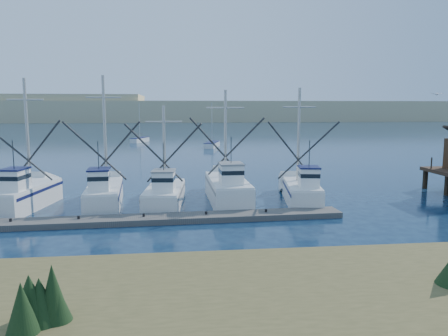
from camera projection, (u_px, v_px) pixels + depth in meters
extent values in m
plane|color=#0C1C36|center=(251.00, 249.00, 22.60)|extent=(500.00, 500.00, 0.00)
cube|color=#595550|center=(128.00, 220.00, 27.66)|extent=(28.05, 2.96, 0.37)
cube|color=tan|center=(181.00, 111.00, 228.51)|extent=(360.00, 60.00, 10.00)
cube|color=white|center=(26.00, 198.00, 31.48)|extent=(3.53, 7.52, 1.61)
cube|color=white|center=(15.00, 181.00, 29.44)|extent=(1.64, 1.97, 1.50)
cylinder|color=#B7B2A8|center=(27.00, 132.00, 32.04)|extent=(0.22, 0.22, 7.77)
cube|color=white|center=(105.00, 196.00, 32.30)|extent=(2.92, 7.78, 1.49)
cube|color=white|center=(99.00, 181.00, 30.17)|extent=(1.50, 1.96, 1.50)
cylinder|color=#B7B2A8|center=(105.00, 130.00, 32.91)|extent=(0.22, 0.22, 8.15)
cube|color=white|center=(165.00, 197.00, 32.58)|extent=(3.18, 7.35, 1.33)
cube|color=white|center=(164.00, 182.00, 30.58)|extent=(1.61, 1.87, 1.50)
cylinder|color=#B7B2A8|center=(164.00, 146.00, 33.26)|extent=(0.22, 0.22, 6.08)
cube|color=white|center=(227.00, 191.00, 33.61)|extent=(2.86, 8.27, 1.72)
cube|color=white|center=(231.00, 175.00, 31.32)|extent=(1.61, 2.03, 1.50)
cylinder|color=#B7B2A8|center=(225.00, 134.00, 34.39)|extent=(0.22, 0.22, 6.90)
cube|color=white|center=(301.00, 193.00, 33.51)|extent=(3.37, 6.98, 1.43)
cube|color=white|center=(309.00, 178.00, 31.62)|extent=(1.60, 1.83, 1.50)
cylinder|color=#B7B2A8|center=(299.00, 135.00, 34.03)|extent=(0.22, 0.22, 7.33)
cube|color=white|center=(212.00, 145.00, 79.24)|extent=(3.48, 6.90, 0.90)
cylinder|color=#B7B2A8|center=(212.00, 122.00, 78.97)|extent=(0.12, 0.12, 7.20)
cube|color=white|center=(140.00, 140.00, 90.46)|extent=(3.65, 6.03, 0.90)
cylinder|color=#B7B2A8|center=(139.00, 120.00, 90.19)|extent=(0.12, 0.12, 7.20)
sphere|color=white|center=(437.00, 94.00, 32.33)|extent=(0.19, 0.19, 0.19)
cube|color=white|center=(433.00, 94.00, 32.30)|extent=(0.46, 0.11, 0.12)
cube|color=white|center=(440.00, 94.00, 32.36)|extent=(0.46, 0.11, 0.12)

